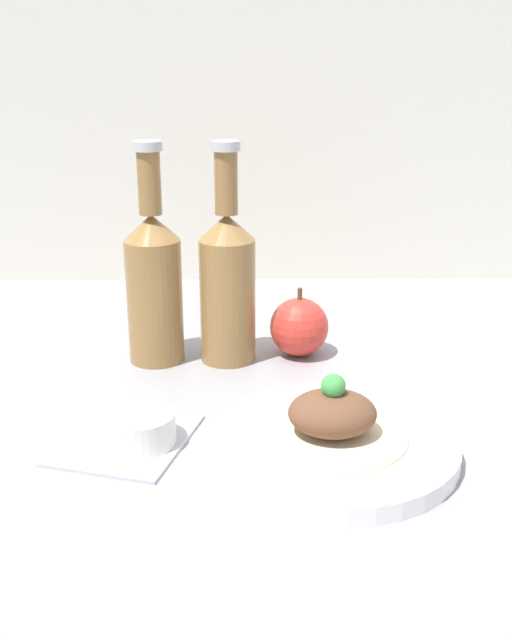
{
  "coord_description": "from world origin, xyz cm",
  "views": [
    {
      "loc": [
        -0.4,
        -79.17,
        38.83
      ],
      "look_at": [
        0.51,
        1.51,
        10.09
      ],
      "focal_mm": 42.0,
      "sensor_mm": 36.0,
      "label": 1
    }
  ],
  "objects_px": {
    "cider_bottle_left": "(157,281)",
    "plated_food": "(336,417)",
    "plate": "(335,443)",
    "cider_bottle_right": "(230,281)",
    "dipping_bowl": "(143,429)",
    "apple": "(302,327)"
  },
  "relations": [
    {
      "from": "cider_bottle_left",
      "to": "plated_food",
      "type": "bearing_deg",
      "value": -50.98
    },
    {
      "from": "plate",
      "to": "cider_bottle_left",
      "type": "relative_size",
      "value": 0.9
    },
    {
      "from": "cider_bottle_right",
      "to": "dipping_bowl",
      "type": "distance_m",
      "value": 0.27
    },
    {
      "from": "plated_food",
      "to": "apple",
      "type": "height_order",
      "value": "apple"
    },
    {
      "from": "plated_food",
      "to": "dipping_bowl",
      "type": "relative_size",
      "value": 2.0
    },
    {
      "from": "cider_bottle_right",
      "to": "dipping_bowl",
      "type": "bearing_deg",
      "value": -110.28
    },
    {
      "from": "plate",
      "to": "dipping_bowl",
      "type": "xyz_separation_m",
      "value": [
        -0.2,
        0.02,
        0.01
      ]
    },
    {
      "from": "cider_bottle_right",
      "to": "dipping_bowl",
      "type": "xyz_separation_m",
      "value": [
        -0.09,
        -0.24,
        -0.09
      ]
    },
    {
      "from": "plate",
      "to": "dipping_bowl",
      "type": "relative_size",
      "value": 3.37
    },
    {
      "from": "cider_bottle_left",
      "to": "cider_bottle_right",
      "type": "distance_m",
      "value": 0.1
    },
    {
      "from": "plate",
      "to": "cider_bottle_left",
      "type": "xyz_separation_m",
      "value": [
        -0.21,
        0.26,
        0.1
      ]
    },
    {
      "from": "apple",
      "to": "cider_bottle_right",
      "type": "bearing_deg",
      "value": -171.35
    },
    {
      "from": "plated_food",
      "to": "dipping_bowl",
      "type": "distance_m",
      "value": 0.2
    },
    {
      "from": "plated_food",
      "to": "cider_bottle_left",
      "type": "height_order",
      "value": "cider_bottle_left"
    },
    {
      "from": "plate",
      "to": "plated_food",
      "type": "height_order",
      "value": "plated_food"
    },
    {
      "from": "plated_food",
      "to": "cider_bottle_left",
      "type": "distance_m",
      "value": 0.34
    },
    {
      "from": "plate",
      "to": "cider_bottle_left",
      "type": "distance_m",
      "value": 0.34
    },
    {
      "from": "plate",
      "to": "plated_food",
      "type": "distance_m",
      "value": 0.03
    },
    {
      "from": "plate",
      "to": "cider_bottle_right",
      "type": "height_order",
      "value": "cider_bottle_right"
    },
    {
      "from": "plate",
      "to": "dipping_bowl",
      "type": "distance_m",
      "value": 0.2
    },
    {
      "from": "plate",
      "to": "cider_bottle_right",
      "type": "relative_size",
      "value": 0.9
    },
    {
      "from": "plated_food",
      "to": "apple",
      "type": "bearing_deg",
      "value": 93.32
    }
  ]
}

